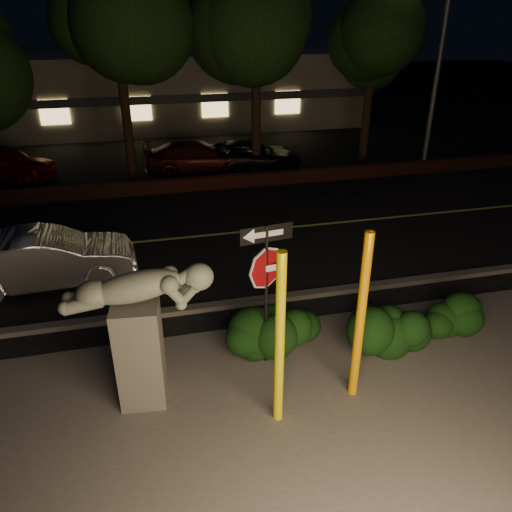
# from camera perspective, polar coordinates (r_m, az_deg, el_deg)

# --- Properties ---
(ground) EXTENTS (90.00, 90.00, 0.00)m
(ground) POSITION_cam_1_polar(r_m,az_deg,el_deg) (18.06, -5.66, 6.25)
(ground) COLOR black
(ground) RESTS_ON ground
(patio) EXTENTS (14.00, 6.00, 0.02)m
(patio) POSITION_cam_1_polar(r_m,az_deg,el_deg) (8.80, 5.61, -18.58)
(patio) COLOR #4C4944
(patio) RESTS_ON ground
(road) EXTENTS (80.00, 8.00, 0.01)m
(road) POSITION_cam_1_polar(r_m,az_deg,el_deg) (15.31, -3.99, 2.50)
(road) COLOR black
(road) RESTS_ON ground
(lane_marking) EXTENTS (80.00, 0.12, 0.00)m
(lane_marking) POSITION_cam_1_polar(r_m,az_deg,el_deg) (15.31, -3.99, 2.54)
(lane_marking) COLOR #CFCA52
(lane_marking) RESTS_ON road
(curb) EXTENTS (80.00, 0.25, 0.12)m
(curb) POSITION_cam_1_polar(r_m,az_deg,el_deg) (11.72, -0.49, -5.21)
(curb) COLOR #4C4944
(curb) RESTS_ON ground
(brick_wall) EXTENTS (40.00, 0.35, 0.50)m
(brick_wall) POSITION_cam_1_polar(r_m,az_deg,el_deg) (19.20, -6.27, 8.25)
(brick_wall) COLOR #411E15
(brick_wall) RESTS_ON ground
(parking_lot) EXTENTS (40.00, 12.00, 0.01)m
(parking_lot) POSITION_cam_1_polar(r_m,az_deg,el_deg) (24.71, -8.12, 11.71)
(parking_lot) COLOR black
(parking_lot) RESTS_ON ground
(building) EXTENTS (22.00, 10.20, 4.00)m
(building) POSITION_cam_1_polar(r_m,az_deg,el_deg) (32.15, -10.01, 18.63)
(building) COLOR #656051
(building) RESTS_ON ground
(tree_far_b) EXTENTS (5.20, 5.20, 8.41)m
(tree_far_b) POSITION_cam_1_polar(r_m,az_deg,el_deg) (20.01, -15.87, 25.17)
(tree_far_b) COLOR black
(tree_far_b) RESTS_ON ground
(tree_far_c) EXTENTS (4.80, 4.80, 7.84)m
(tree_far_c) POSITION_cam_1_polar(r_m,az_deg,el_deg) (20.18, 0.01, 24.94)
(tree_far_c) COLOR black
(tree_far_c) RESTS_ON ground
(tree_far_d) EXTENTS (4.40, 4.40, 7.42)m
(tree_far_d) POSITION_cam_1_polar(r_m,az_deg,el_deg) (22.36, 13.41, 23.84)
(tree_far_d) COLOR black
(tree_far_d) RESTS_ON ground
(yellow_pole_left) EXTENTS (0.16, 0.16, 3.14)m
(yellow_pole_left) POSITION_cam_1_polar(r_m,az_deg,el_deg) (7.86, 2.72, -9.82)
(yellow_pole_left) COLOR #FFE90C
(yellow_pole_left) RESTS_ON ground
(yellow_pole_right) EXTENTS (0.16, 0.16, 3.18)m
(yellow_pole_right) POSITION_cam_1_polar(r_m,az_deg,el_deg) (8.53, 11.84, -7.08)
(yellow_pole_right) COLOR #FFA405
(yellow_pole_right) RESTS_ON ground
(signpost) EXTENTS (0.97, 0.17, 2.89)m
(signpost) POSITION_cam_1_polar(r_m,az_deg,el_deg) (8.90, 1.20, -1.45)
(signpost) COLOR black
(signpost) RESTS_ON ground
(sculpture) EXTENTS (2.45, 0.89, 2.61)m
(sculpture) POSITION_cam_1_polar(r_m,az_deg,el_deg) (8.46, -13.22, -7.36)
(sculpture) COLOR #4C4944
(sculpture) RESTS_ON ground
(hedge_center) EXTENTS (2.25, 1.21, 1.13)m
(hedge_center) POSITION_cam_1_polar(r_m,az_deg,el_deg) (9.98, 1.45, -8.04)
(hedge_center) COLOR black
(hedge_center) RESTS_ON ground
(hedge_right) EXTENTS (1.95, 1.21, 1.20)m
(hedge_right) POSITION_cam_1_polar(r_m,az_deg,el_deg) (10.41, 14.97, -7.19)
(hedge_right) COLOR black
(hedge_right) RESTS_ON ground
(hedge_far_right) EXTENTS (1.60, 1.15, 1.02)m
(hedge_far_right) POSITION_cam_1_polar(r_m,az_deg,el_deg) (11.00, 21.29, -6.84)
(hedge_far_right) COLOR black
(hedge_far_right) RESTS_ON ground
(streetlight) EXTENTS (1.37, 0.61, 9.36)m
(streetlight) POSITION_cam_1_polar(r_m,az_deg,el_deg) (21.69, 20.18, 23.37)
(streetlight) COLOR #515156
(streetlight) RESTS_ON ground
(silver_sedan) EXTENTS (4.32, 1.77, 1.39)m
(silver_sedan) POSITION_cam_1_polar(r_m,az_deg,el_deg) (13.27, -22.78, -0.30)
(silver_sedan) COLOR silver
(silver_sedan) RESTS_ON ground
(parked_car_red) EXTENTS (4.40, 3.08, 1.39)m
(parked_car_red) POSITION_cam_1_polar(r_m,az_deg,el_deg) (22.57, -27.05, 9.49)
(parked_car_red) COLOR maroon
(parked_car_red) RESTS_ON ground
(parked_car_darkred) EXTENTS (4.50, 1.95, 1.29)m
(parked_car_darkred) POSITION_cam_1_polar(r_m,az_deg,el_deg) (21.27, -6.63, 11.16)
(parked_car_darkred) COLOR #3C100C
(parked_car_darkred) RESTS_ON ground
(parked_car_dark) EXTENTS (4.65, 2.93, 1.20)m
(parked_car_dark) POSITION_cam_1_polar(r_m,az_deg,el_deg) (21.50, -0.67, 11.37)
(parked_car_dark) COLOR black
(parked_car_dark) RESTS_ON ground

